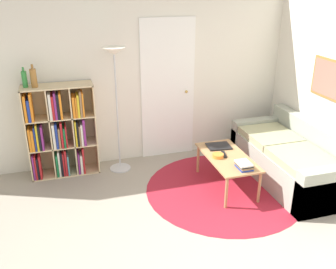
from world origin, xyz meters
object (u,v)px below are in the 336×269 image
Objects in this scene: bottle_left at (24,79)px; bottle_middle at (34,78)px; bowl at (218,156)px; couch at (292,160)px; floor_lamp at (115,71)px; coffee_table at (227,159)px; laptop at (219,146)px; bookshelf at (59,131)px.

bottle_middle reaches higher than bottle_left.
couch is at bearing -3.76° from bowl.
floor_lamp reaches higher than bottle_middle.
coffee_table is at bearing 176.41° from couch.
bottle_left is 0.88× the size of bottle_middle.
bottle_middle reaches higher than bowl.
bowl reaches higher than coffee_table.
coffee_table is 3.07× the size of laptop.
bottle_left is at bearing 177.80° from bookshelf.
bottle_middle is at bearing -176.28° from bookshelf.
bowl is (-0.13, 0.01, 0.07)m from coffee_table.
bowl is 0.56× the size of bottle_left.
floor_lamp is 12.02× the size of bowl.
couch is at bearing -21.22° from laptop.
bottle_left reaches higher than bowl.
floor_lamp is 6.74× the size of bottle_left.
bookshelf is 0.73× the size of floor_lamp.
bowl is (1.92, -0.99, -0.17)m from bookshelf.
laptop is at bearing -16.50° from bottle_middle.
bowl is (-1.07, 0.07, 0.18)m from couch.
bottle_left is (-2.41, 0.71, 0.94)m from laptop.
bottle_middle is at bearing -14.31° from bottle_left.
couch is at bearing -19.45° from bookshelf.
bowl is 0.50× the size of bottle_middle.
bowl is (1.13, -0.88, -0.98)m from floor_lamp.
floor_lamp is at bearing 144.76° from coffee_table.
coffee_table is at bearing -91.81° from laptop.
laptop is at bearing -24.82° from floor_lamp.
bowl is at bearing -37.87° from floor_lamp.
laptop is 0.32m from bowl.
bottle_left reaches higher than coffee_table.
floor_lamp reaches higher than bowl.
bookshelf is at bearing -2.20° from bottle_left.
coffee_table is 3.94× the size of bottle_left.
bottle_middle is at bearing 155.71° from bowl.
coffee_table is 2.68m from bottle_middle.
laptop is at bearing 88.19° from coffee_table.
bottle_left is (-2.40, 1.01, 0.99)m from coffee_table.
couch is at bearing -23.32° from floor_lamp.
couch is 3.68m from bottle_left.
bookshelf is 0.83m from bottle_left.
couch reaches higher than laptop.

